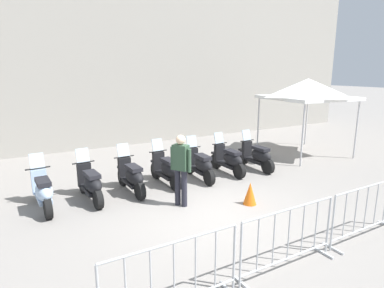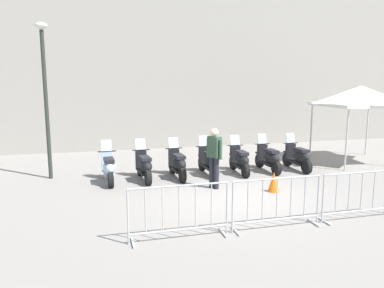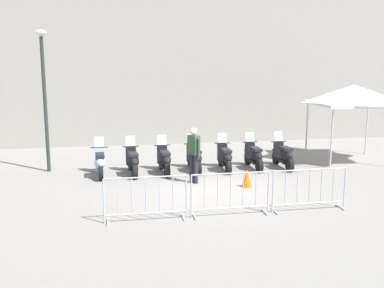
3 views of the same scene
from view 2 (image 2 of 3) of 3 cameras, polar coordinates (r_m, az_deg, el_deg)
name	(u,v)px [view 2 (image 2 of 3)]	position (r m, az deg, el deg)	size (l,w,h in m)	color
ground_plane	(234,195)	(9.80, 6.66, -8.04)	(120.00, 120.00, 0.00)	gray
motorcycle_0	(109,168)	(11.06, -13.13, -3.78)	(0.63, 1.72, 1.24)	black
motorcycle_1	(144,166)	(11.13, -7.61, -3.55)	(0.65, 1.72, 1.24)	black
motorcycle_2	(178,164)	(11.33, -2.28, -3.23)	(0.62, 1.72, 1.24)	black
motorcycle_3	(209,162)	(11.72, 2.70, -2.82)	(0.61, 1.72, 1.24)	black
motorcycle_4	(240,160)	(12.00, 7.66, -2.61)	(0.56, 1.73, 1.24)	black
motorcycle_5	(269,158)	(12.48, 12.15, -2.27)	(0.58, 1.72, 1.24)	black
motorcycle_6	(298,157)	(12.93, 16.54, -2.06)	(0.58, 1.73, 1.24)	black
barrier_segment_0	(179,213)	(6.91, -2.05, -10.89)	(1.95, 0.63, 1.07)	#B2B5B7
barrier_segment_1	(277,204)	(7.61, 13.35, -9.24)	(1.95, 0.63, 1.07)	#B2B5B7
barrier_segment_2	(361,196)	(8.74, 25.36, -7.47)	(1.95, 0.63, 1.07)	#B2B5B7
street_lamp	(45,84)	(11.92, -22.39, 8.82)	(0.36, 0.36, 4.77)	#2D332D
officer_near_row_end	(214,155)	(10.14, 3.56, -1.70)	(0.39, 0.46, 1.73)	#23232D
canopy_tent	(361,96)	(14.97, 25.30, 6.90)	(2.81, 2.81, 2.91)	silver
traffic_cone	(274,182)	(10.19, 12.90, -5.93)	(0.32, 0.32, 0.55)	orange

